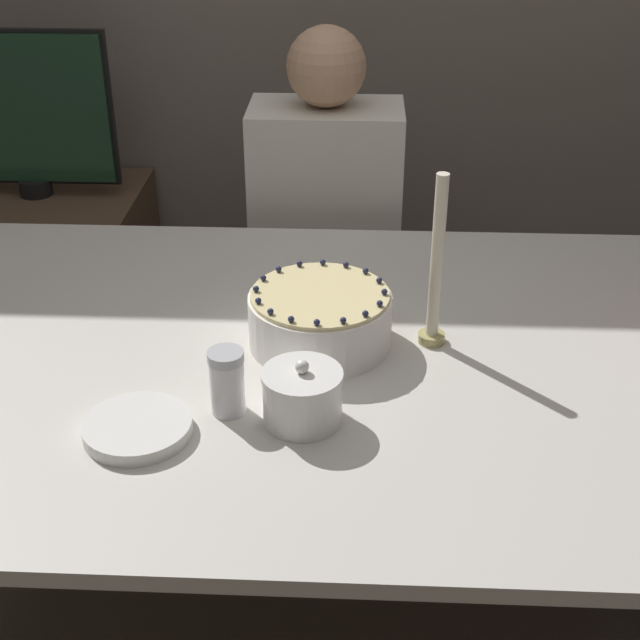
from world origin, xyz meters
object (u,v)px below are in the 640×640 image
at_px(cake, 320,318).
at_px(person_man_blue_shirt, 326,272).
at_px(candle, 436,275).
at_px(sugar_shaker, 227,382).
at_px(tv_monitor, 24,112).
at_px(sugar_bowl, 302,396).

relative_size(cake, person_man_blue_shirt, 0.23).
bearing_deg(candle, sugar_shaker, -145.63).
bearing_deg(cake, tv_monitor, 131.22).
distance_m(cake, candle, 0.24).
height_order(cake, person_man_blue_shirt, person_man_blue_shirt).
bearing_deg(sugar_bowl, candle, 48.93).
height_order(candle, person_man_blue_shirt, person_man_blue_shirt).
distance_m(cake, sugar_bowl, 0.26).
bearing_deg(sugar_bowl, person_man_blue_shirt, 90.05).
height_order(cake, sugar_shaker, cake).
bearing_deg(person_man_blue_shirt, tv_monitor, -19.09).
xyz_separation_m(candle, tv_monitor, (-1.15, 1.05, -0.02)).
xyz_separation_m(cake, sugar_bowl, (-0.02, -0.26, -0.01)).
height_order(sugar_shaker, person_man_blue_shirt, person_man_blue_shirt).
bearing_deg(cake, sugar_bowl, -94.01).
distance_m(candle, tv_monitor, 1.56).
bearing_deg(sugar_bowl, cake, 85.99).
distance_m(cake, sugar_shaker, 0.28).
height_order(sugar_bowl, sugar_shaker, same).
xyz_separation_m(candle, person_man_blue_shirt, (-0.24, 0.73, -0.37)).
bearing_deg(sugar_shaker, candle, 34.37).
relative_size(sugar_bowl, candle, 0.40).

